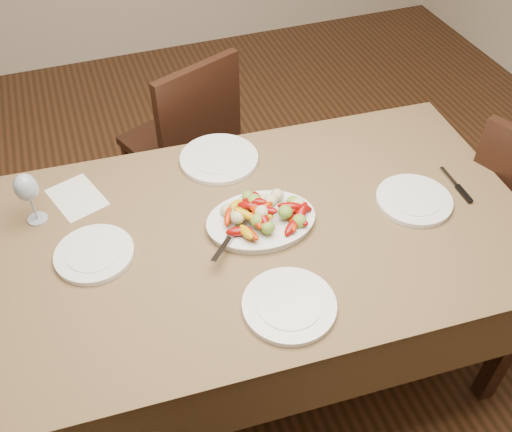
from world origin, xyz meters
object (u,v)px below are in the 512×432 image
object	(u,v)px
plate_far	(219,159)
plate_right	(414,200)
dining_table	(256,300)
serving_platter	(261,222)
wine_glass	(30,197)
plate_left	(94,254)
chair_far	(178,141)
plate_near	(289,305)

from	to	relation	value
plate_far	plate_right	bearing A→B (deg)	-38.11
dining_table	plate_right	xyz separation A→B (m)	(0.56, -0.06, 0.39)
serving_platter	wine_glass	xyz separation A→B (m)	(-0.70, 0.28, 0.09)
dining_table	plate_left	bearing A→B (deg)	173.29
plate_far	wine_glass	world-z (taller)	wine_glass
dining_table	plate_far	size ratio (longest dim) A/B	6.28
chair_far	plate_far	distance (m)	0.62
plate_left	plate_right	bearing A→B (deg)	-6.41
plate_left	plate_near	world-z (taller)	same
plate_right	plate_near	bearing A→B (deg)	-154.84
chair_far	serving_platter	xyz separation A→B (m)	(0.08, -0.92, 0.30)
serving_platter	plate_far	world-z (taller)	serving_platter
plate_right	plate_far	distance (m)	0.72
serving_platter	plate_far	bearing A→B (deg)	94.99
plate_left	plate_right	xyz separation A→B (m)	(1.08, -0.12, 0.00)
plate_far	plate_near	world-z (taller)	same
chair_far	serving_platter	bearing A→B (deg)	72.47
serving_platter	plate_left	distance (m)	0.54
dining_table	plate_far	distance (m)	0.55
plate_near	wine_glass	distance (m)	0.91
chair_far	plate_left	xyz separation A→B (m)	(-0.46, -0.87, 0.29)
dining_table	plate_near	world-z (taller)	plate_near
plate_near	plate_right	bearing A→B (deg)	25.16
plate_near	wine_glass	world-z (taller)	wine_glass
plate_near	wine_glass	bearing A→B (deg)	136.69
plate_left	plate_right	distance (m)	1.08
plate_near	chair_far	bearing A→B (deg)	91.89
plate_right	plate_far	size ratio (longest dim) A/B	0.89
plate_right	serving_platter	bearing A→B (deg)	172.02
plate_left	dining_table	bearing A→B (deg)	-6.71
dining_table	plate_left	distance (m)	0.65
plate_left	serving_platter	bearing A→B (deg)	-4.85
plate_near	plate_far	bearing A→B (deg)	89.47
chair_far	plate_near	distance (m)	1.29
wine_glass	plate_left	bearing A→B (deg)	-55.79
dining_table	plate_near	bearing A→B (deg)	-92.76
serving_platter	wine_glass	distance (m)	0.76
plate_left	plate_far	size ratio (longest dim) A/B	0.85
plate_far	wine_glass	size ratio (longest dim) A/B	1.43
chair_far	plate_far	bearing A→B (deg)	72.49
plate_left	wine_glass	xyz separation A→B (m)	(-0.16, 0.23, 0.09)
dining_table	plate_far	world-z (taller)	plate_far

